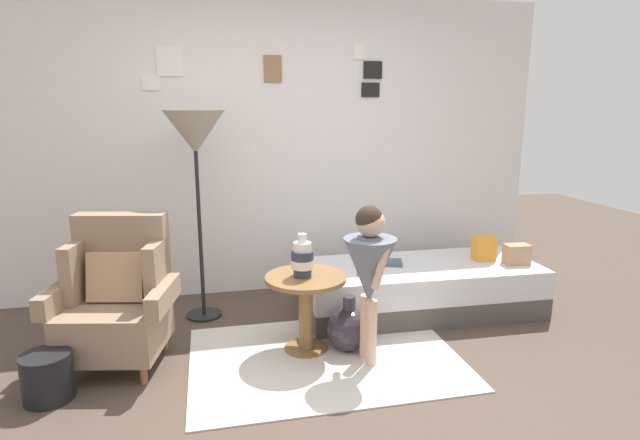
{
  "coord_description": "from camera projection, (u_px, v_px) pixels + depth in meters",
  "views": [
    {
      "loc": [
        -0.64,
        -2.59,
        1.66
      ],
      "look_at": [
        0.15,
        0.95,
        0.85
      ],
      "focal_mm": 28.6,
      "sensor_mm": 36.0,
      "label": 1
    }
  ],
  "objects": [
    {
      "name": "magazine_basket",
      "position": [
        48.0,
        377.0,
        2.93
      ],
      "size": [
        0.28,
        0.28,
        0.28
      ],
      "primitive_type": "cylinder",
      "color": "black",
      "rests_on": "ground"
    },
    {
      "name": "gallery_wall",
      "position": [
        279.0,
        147.0,
        4.54
      ],
      "size": [
        4.8,
        0.12,
        2.6
      ],
      "color": "silver",
      "rests_on": "ground"
    },
    {
      "name": "armchair",
      "position": [
        117.0,
        298.0,
        3.31
      ],
      "size": [
        0.84,
        0.7,
        0.97
      ],
      "color": "olive",
      "rests_on": "ground"
    },
    {
      "name": "vase_striped",
      "position": [
        302.0,
        259.0,
        3.41
      ],
      "size": [
        0.15,
        0.15,
        0.3
      ],
      "color": "#2D384C",
      "rests_on": "side_table"
    },
    {
      "name": "ground_plane",
      "position": [
        330.0,
        398.0,
        2.97
      ],
      "size": [
        12.0,
        12.0,
        0.0
      ],
      "primitive_type": "plane",
      "color": "#4C3D33"
    },
    {
      "name": "book_on_daybed",
      "position": [
        388.0,
        263.0,
        4.16
      ],
      "size": [
        0.26,
        0.22,
        0.03
      ],
      "primitive_type": "cube",
      "rotation": [
        0.0,
        0.0,
        -0.32
      ],
      "color": "#435D64",
      "rests_on": "daybed"
    },
    {
      "name": "side_table",
      "position": [
        306.0,
        298.0,
        3.47
      ],
      "size": [
        0.55,
        0.55,
        0.54
      ],
      "color": "olive",
      "rests_on": "ground"
    },
    {
      "name": "rug",
      "position": [
        325.0,
        358.0,
        3.43
      ],
      "size": [
        1.78,
        1.27,
        0.01
      ],
      "primitive_type": "cube",
      "color": "silver",
      "rests_on": "ground"
    },
    {
      "name": "daybed",
      "position": [
        420.0,
        288.0,
        4.2
      ],
      "size": [
        1.92,
        0.85,
        0.4
      ],
      "color": "#4C4742",
      "rests_on": "ground"
    },
    {
      "name": "demijohn_near",
      "position": [
        349.0,
        328.0,
        3.53
      ],
      "size": [
        0.31,
        0.31,
        0.39
      ],
      "color": "#332D38",
      "rests_on": "ground"
    },
    {
      "name": "pillow_mid",
      "position": [
        484.0,
        249.0,
        4.25
      ],
      "size": [
        0.17,
        0.12,
        0.2
      ],
      "primitive_type": "cube",
      "rotation": [
        0.0,
        0.0,
        0.0
      ],
      "color": "orange",
      "rests_on": "daybed"
    },
    {
      "name": "pillow_head",
      "position": [
        517.0,
        254.0,
        4.15
      ],
      "size": [
        0.21,
        0.13,
        0.16
      ],
      "primitive_type": "cube",
      "rotation": [
        0.0,
        0.0,
        -0.06
      ],
      "color": "tan",
      "rests_on": "daybed"
    },
    {
      "name": "floor_lamp",
      "position": [
        195.0,
        138.0,
        3.82
      ],
      "size": [
        0.46,
        0.46,
        1.64
      ],
      "color": "black",
      "rests_on": "ground"
    },
    {
      "name": "person_child",
      "position": [
        370.0,
        265.0,
        3.24
      ],
      "size": [
        0.34,
        0.34,
        1.06
      ],
      "color": "#D8AD8E",
      "rests_on": "ground"
    }
  ]
}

